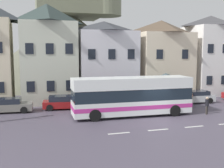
% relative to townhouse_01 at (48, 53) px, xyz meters
% --- Properties ---
extents(ground_plane, '(40.00, 60.00, 0.07)m').
position_rel_townhouse_01_xyz_m(ground_plane, '(8.35, -12.42, -5.54)').
color(ground_plane, '#4E4756').
extents(townhouse_01, '(5.97, 6.90, 11.03)m').
position_rel_townhouse_01_xyz_m(townhouse_01, '(0.00, 0.00, 0.00)').
color(townhouse_01, beige).
rests_on(townhouse_01, ground_plane).
extents(townhouse_02, '(6.74, 6.64, 9.28)m').
position_rel_townhouse_01_xyz_m(townhouse_02, '(6.64, -0.13, -0.88)').
color(townhouse_02, silver).
rests_on(townhouse_02, ground_plane).
extents(townhouse_03, '(6.63, 6.07, 9.59)m').
position_rel_townhouse_01_xyz_m(townhouse_03, '(14.06, -0.42, -0.72)').
color(townhouse_03, beige).
rests_on(townhouse_03, ground_plane).
extents(townhouse_04, '(6.42, 6.24, 10.44)m').
position_rel_townhouse_01_xyz_m(townhouse_04, '(21.37, -0.33, -0.30)').
color(townhouse_04, white).
rests_on(townhouse_04, ground_plane).
extents(hilltop_castle, '(33.75, 33.75, 22.91)m').
position_rel_townhouse_01_xyz_m(hilltop_castle, '(5.29, 19.14, 1.71)').
color(hilltop_castle, '#616150').
rests_on(hilltop_castle, ground_plane).
extents(transit_bus, '(10.65, 2.92, 3.42)m').
position_rel_townhouse_01_xyz_m(transit_bus, '(6.60, -9.88, -3.79)').
color(transit_bus, white).
rests_on(transit_bus, ground_plane).
extents(bus_shelter, '(3.60, 3.60, 3.44)m').
position_rel_townhouse_01_xyz_m(bus_shelter, '(11.74, -6.32, -2.62)').
color(bus_shelter, '#473D33').
rests_on(bus_shelter, ground_plane).
extents(parked_car_01, '(4.37, 2.06, 1.35)m').
position_rel_townhouse_01_xyz_m(parked_car_01, '(-4.06, -5.38, -4.85)').
color(parked_car_01, slate).
rests_on(parked_car_01, ground_plane).
extents(parked_car_02, '(4.35, 2.17, 1.33)m').
position_rel_townhouse_01_xyz_m(parked_car_02, '(15.53, -6.00, -4.85)').
color(parked_car_02, silver).
rests_on(parked_car_02, ground_plane).
extents(parked_car_03, '(4.09, 2.22, 1.33)m').
position_rel_townhouse_01_xyz_m(parked_car_03, '(1.01, -5.25, -4.86)').
color(parked_car_03, maroon).
rests_on(parked_car_03, ground_plane).
extents(pedestrian_00, '(0.36, 0.35, 1.48)m').
position_rel_townhouse_01_xyz_m(pedestrian_00, '(13.82, -7.98, -4.70)').
color(pedestrian_00, '#2D2D38').
rests_on(pedestrian_00, ground_plane).
extents(pedestrian_01, '(0.32, 0.32, 1.51)m').
position_rel_townhouse_01_xyz_m(pedestrian_01, '(12.94, -9.42, -4.67)').
color(pedestrian_01, '#38332D').
rests_on(pedestrian_01, ground_plane).
extents(pedestrian_02, '(0.34, 0.34, 1.60)m').
position_rel_townhouse_01_xyz_m(pedestrian_02, '(13.33, -11.31, -4.58)').
color(pedestrian_02, '#38332D').
rests_on(pedestrian_02, ground_plane).
extents(public_bench, '(1.64, 0.48, 0.87)m').
position_rel_townhouse_01_xyz_m(public_bench, '(13.83, -4.20, -5.04)').
color(public_bench, brown).
rests_on(public_bench, ground_plane).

